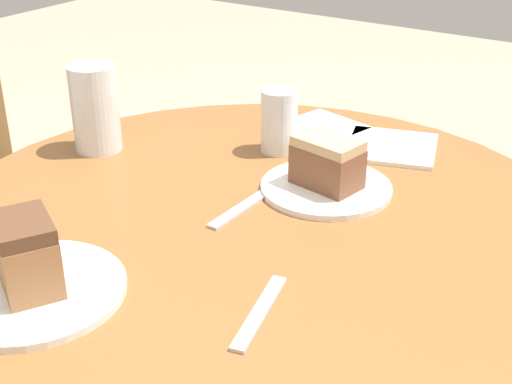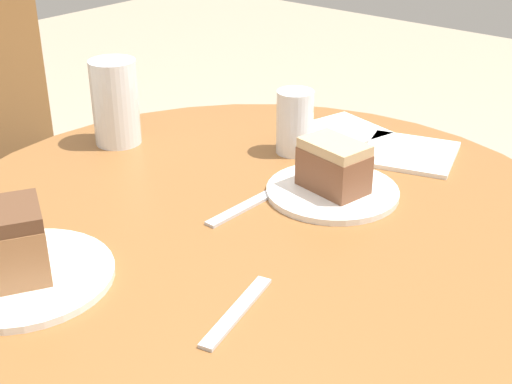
# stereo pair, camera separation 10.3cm
# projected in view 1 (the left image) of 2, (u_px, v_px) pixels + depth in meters

# --- Properties ---
(table) EXTENTS (0.99, 0.99, 0.71)m
(table) POSITION_uv_depth(u_px,v_px,m) (256.00, 306.00, 1.13)
(table) COLOR brown
(table) RESTS_ON ground_plane
(plate_near) EXTENTS (0.21, 0.21, 0.01)m
(plate_near) POSITION_uv_depth(u_px,v_px,m) (326.00, 188.00, 1.13)
(plate_near) COLOR white
(plate_near) RESTS_ON table
(plate_far) EXTENTS (0.23, 0.23, 0.01)m
(plate_far) POSITION_uv_depth(u_px,v_px,m) (33.00, 291.00, 0.87)
(plate_far) COLOR white
(plate_far) RESTS_ON table
(cake_slice_near) EXTENTS (0.08, 0.11, 0.08)m
(cake_slice_near) POSITION_uv_depth(u_px,v_px,m) (327.00, 162.00, 1.11)
(cake_slice_near) COLOR brown
(cake_slice_near) RESTS_ON plate_near
(cake_slice_far) EXTENTS (0.10, 0.11, 0.09)m
(cake_slice_far) POSITION_uv_depth(u_px,v_px,m) (27.00, 255.00, 0.85)
(cake_slice_far) COLOR #9E6B42
(cake_slice_far) RESTS_ON plate_far
(glass_lemonade) EXTENTS (0.06, 0.06, 0.11)m
(glass_lemonade) POSITION_uv_depth(u_px,v_px,m) (279.00, 125.00, 1.25)
(glass_lemonade) COLOR beige
(glass_lemonade) RESTS_ON table
(glass_water) EXTENTS (0.08, 0.08, 0.15)m
(glass_water) POSITION_uv_depth(u_px,v_px,m) (96.00, 113.00, 1.25)
(glass_water) COLOR silver
(glass_water) RESTS_ON table
(napkin_stack) EXTENTS (0.19, 0.19, 0.01)m
(napkin_stack) POSITION_uv_depth(u_px,v_px,m) (391.00, 147.00, 1.28)
(napkin_stack) COLOR white
(napkin_stack) RESTS_ON table
(fork) EXTENTS (0.18, 0.02, 0.00)m
(fork) POSITION_uv_depth(u_px,v_px,m) (249.00, 203.00, 1.08)
(fork) COLOR silver
(fork) RESTS_ON table
(spoon) EXTENTS (0.15, 0.05, 0.00)m
(spoon) POSITION_uv_depth(u_px,v_px,m) (260.00, 312.00, 0.84)
(spoon) COLOR silver
(spoon) RESTS_ON table
(napkin_side) EXTENTS (0.17, 0.17, 0.01)m
(napkin_side) POSITION_uv_depth(u_px,v_px,m) (321.00, 128.00, 1.36)
(napkin_side) COLOR white
(napkin_side) RESTS_ON table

